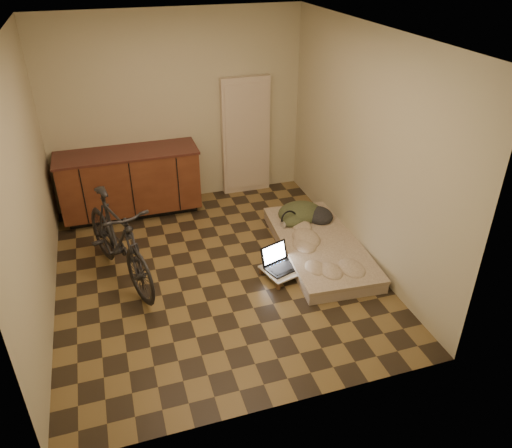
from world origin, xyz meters
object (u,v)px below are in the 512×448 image
object	(u,v)px
bicycle	(117,236)
futon	(319,246)
lap_desk	(290,267)
laptop	(279,263)

from	to	relation	value
bicycle	futon	distance (m)	2.37
bicycle	futon	bearing A→B (deg)	-22.91
lap_desk	bicycle	bearing A→B (deg)	149.84
lap_desk	laptop	size ratio (longest dim) A/B	1.61
bicycle	futon	xyz separation A→B (m)	(2.31, -0.18, -0.47)
futon	lap_desk	size ratio (longest dim) A/B	2.81
lap_desk	laptop	world-z (taller)	laptop
lap_desk	laptop	bearing A→B (deg)	152.95
futon	laptop	world-z (taller)	laptop
lap_desk	laptop	distance (m)	0.14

